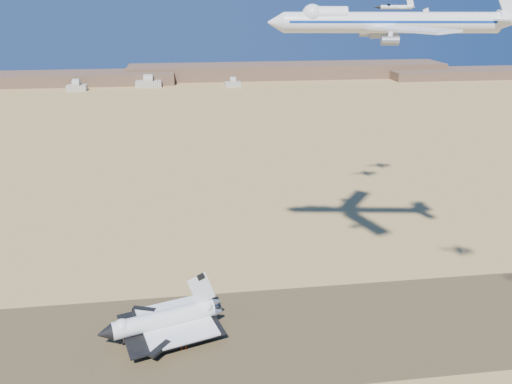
{
  "coord_description": "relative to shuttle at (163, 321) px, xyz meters",
  "views": [
    {
      "loc": [
        -10.95,
        -128.2,
        98.18
      ],
      "look_at": [
        6.87,
        8.0,
        44.96
      ],
      "focal_mm": 35.0,
      "sensor_mm": 36.0,
      "label": 1
    }
  ],
  "objects": [
    {
      "name": "ground",
      "position": [
        22.63,
        -3.94,
        -5.1
      ],
      "size": [
        1200.0,
        1200.0,
        0.0
      ],
      "primitive_type": "plane",
      "color": "tan",
      "rests_on": "ground"
    },
    {
      "name": "runway",
      "position": [
        22.63,
        -3.94,
        -5.07
      ],
      "size": [
        600.0,
        50.0,
        0.06
      ],
      "primitive_type": "cube",
      "color": "brown",
      "rests_on": "ground"
    },
    {
      "name": "ridgeline",
      "position": [
        87.94,
        523.36,
        2.53
      ],
      "size": [
        960.0,
        90.0,
        18.0
      ],
      "color": "brown",
      "rests_on": "ground"
    },
    {
      "name": "hangars",
      "position": [
        -41.37,
        474.49,
        -0.27
      ],
      "size": [
        200.5,
        29.5,
        30.0
      ],
      "color": "beige",
      "rests_on": "ground"
    },
    {
      "name": "shuttle",
      "position": [
        0.0,
        0.0,
        0.0
      ],
      "size": [
        38.83,
        30.56,
        18.95
      ],
      "rotation": [
        0.0,
        0.0,
        0.29
      ],
      "color": "white",
      "rests_on": "runway"
    },
    {
      "name": "carrier_747",
      "position": [
        68.13,
        14.55,
        86.78
      ],
      "size": [
        74.23,
        56.71,
        18.42
      ],
      "rotation": [
        0.0,
        0.0,
        -0.15
      ],
      "color": "white"
    },
    {
      "name": "crew_a",
      "position": [
        5.4,
        -8.34,
        -4.25
      ],
      "size": [
        0.5,
        0.65,
        1.58
      ],
      "primitive_type": "imported",
      "rotation": [
        0.0,
        0.0,
        1.34
      ],
      "color": "#BF430B",
      "rests_on": "runway"
    },
    {
      "name": "crew_b",
      "position": [
        6.56,
        -6.44,
        -4.21
      ],
      "size": [
        0.59,
        0.87,
        1.64
      ],
      "primitive_type": "imported",
      "rotation": [
        0.0,
        0.0,
        1.75
      ],
      "color": "#BF430B",
      "rests_on": "runway"
    },
    {
      "name": "crew_c",
      "position": [
        6.71,
        -8.2,
        -4.21
      ],
      "size": [
        1.08,
        0.9,
        1.65
      ],
      "primitive_type": "imported",
      "rotation": [
        0.0,
        0.0,
        2.63
      ],
      "color": "#BF430B",
      "rests_on": "runway"
    },
    {
      "name": "chase_jet_c",
      "position": [
        91.93,
        64.96,
        90.27
      ],
      "size": [
        16.13,
        8.57,
        4.02
      ],
      "rotation": [
        0.0,
        0.0,
        -0.03
      ],
      "color": "white"
    },
    {
      "name": "chase_jet_d",
      "position": [
        106.74,
        81.69,
        86.49
      ],
      "size": [
        16.22,
        8.62,
        4.04
      ],
      "rotation": [
        0.0,
        0.0,
        -0.03
      ],
      "color": "white"
    }
  ]
}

